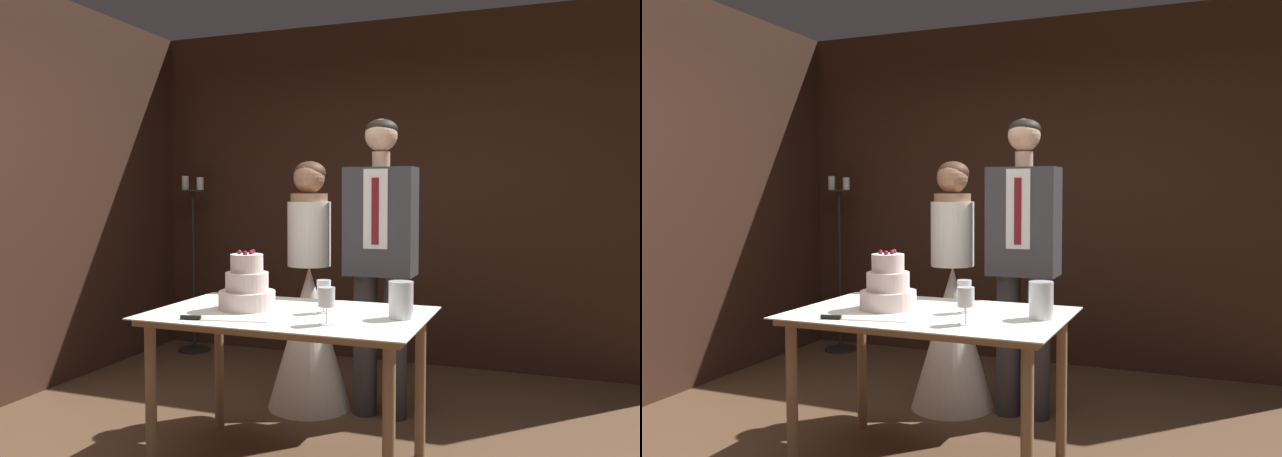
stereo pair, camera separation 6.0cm
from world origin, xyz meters
The scene contains 10 objects.
wall_back centered at (0.00, 2.53, 1.40)m, with size 4.52×0.12×2.80m, color #382116.
cake_table centered at (-0.02, 0.33, 0.70)m, with size 1.38×0.85×0.79m.
tiered_cake centered at (-0.27, 0.35, 0.90)m, with size 0.29×0.29×0.31m.
cake_knife centered at (-0.31, 0.01, 0.80)m, with size 0.42×0.10×0.02m.
wine_glass_near centered at (0.14, 0.38, 0.91)m, with size 0.07×0.07×0.17m.
wine_glass_middle centered at (0.25, 0.13, 0.91)m, with size 0.08×0.08×0.17m.
hurricane_candle centered at (0.53, 0.38, 0.88)m, with size 0.12×0.12×0.18m.
bride centered at (-0.26, 1.20, 0.59)m, with size 0.54×0.54×1.60m.
groom centered at (0.21, 1.20, 1.03)m, with size 0.43×0.25×1.85m.
candle_stand centered at (-1.75, 2.20, 0.70)m, with size 0.28×0.28×1.55m.
Camera 1 is at (1.21, -2.52, 1.39)m, focal length 35.00 mm.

